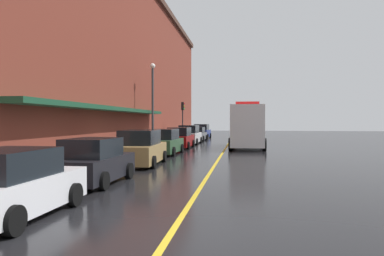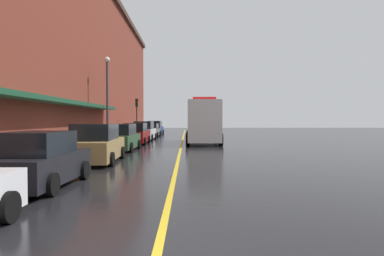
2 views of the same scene
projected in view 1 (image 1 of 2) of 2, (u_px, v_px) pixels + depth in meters
name	position (u px, v px, depth m)	size (l,w,h in m)	color
ground_plane	(226.00, 148.00, 32.35)	(112.00, 112.00, 0.00)	black
sidewalk_left	(157.00, 146.00, 33.20)	(2.40, 70.00, 0.15)	#9E9B93
lane_center_stripe	(226.00, 148.00, 32.35)	(0.16, 70.00, 0.01)	gold
brick_building_left	(75.00, 60.00, 33.04)	(13.22, 64.00, 15.46)	maroon
parked_car_0	(11.00, 186.00, 8.86)	(2.12, 4.31, 1.67)	silver
parked_car_1	(94.00, 162.00, 13.77)	(2.08, 4.20, 1.69)	black
parked_car_2	(141.00, 149.00, 19.57)	(2.28, 4.93, 1.86)	#A5844C
parked_car_3	(164.00, 143.00, 25.75)	(2.22, 4.58, 1.78)	#2D5133
parked_car_4	(180.00, 138.00, 31.71)	(2.10, 4.54, 1.78)	maroon
parked_car_5	(189.00, 135.00, 37.42)	(2.18, 4.87, 1.90)	silver
parked_car_6	(197.00, 134.00, 43.37)	(2.11, 4.26, 1.61)	#595B60
parked_car_7	(202.00, 132.00, 49.24)	(2.22, 4.65, 1.90)	navy
box_truck	(247.00, 127.00, 32.05)	(3.00, 9.33, 3.82)	silver
parking_meter_0	(153.00, 137.00, 28.48)	(0.14, 0.18, 1.33)	#4C4C51
parking_meter_1	(119.00, 144.00, 20.66)	(0.14, 0.18, 1.33)	#4C4C51
parking_meter_2	(192.00, 130.00, 49.91)	(0.14, 0.18, 1.33)	#4C4C51
street_lamp_left	(153.00, 96.00, 30.67)	(0.44, 0.44, 6.94)	#33383D
traffic_light_near	(183.00, 114.00, 41.86)	(0.38, 0.36, 4.30)	#232326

